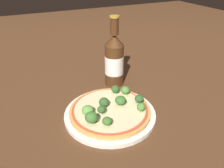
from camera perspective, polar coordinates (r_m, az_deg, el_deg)
ground_plane at (r=0.63m, az=1.11°, el=-7.75°), size 3.00×3.00×0.00m
plate at (r=0.62m, az=-0.57°, el=-7.72°), size 0.26×0.26×0.01m
pizza at (r=0.61m, az=-0.48°, el=-6.89°), size 0.23×0.23×0.01m
broccoli_floret_0 at (r=0.58m, az=-2.77°, el=-6.67°), size 0.02×0.02×0.02m
broccoli_floret_1 at (r=0.62m, az=7.11°, el=-3.86°), size 0.03×0.03×0.03m
broccoli_floret_2 at (r=0.54m, az=-1.29°, el=-9.67°), size 0.02×0.02×0.02m
broccoli_floret_3 at (r=0.55m, az=-5.37°, el=-8.65°), size 0.03×0.03×0.03m
broccoli_floret_4 at (r=0.58m, az=-6.40°, el=-6.71°), size 0.03×0.03×0.03m
broccoli_floret_5 at (r=0.66m, az=0.85°, el=-1.33°), size 0.03×0.03×0.03m
broccoli_floret_6 at (r=0.66m, az=3.48°, el=-1.59°), size 0.03×0.03×0.03m
broccoli_floret_7 at (r=0.61m, az=2.43°, el=-4.49°), size 0.03×0.03×0.03m
broccoli_floret_8 at (r=0.61m, az=-2.13°, el=-4.77°), size 0.03×0.03×0.03m
broccoli_floret_9 at (r=0.60m, az=7.63°, el=-5.97°), size 0.02×0.02×0.02m
beer_bottle at (r=0.74m, az=0.60°, el=6.26°), size 0.06×0.06×0.24m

